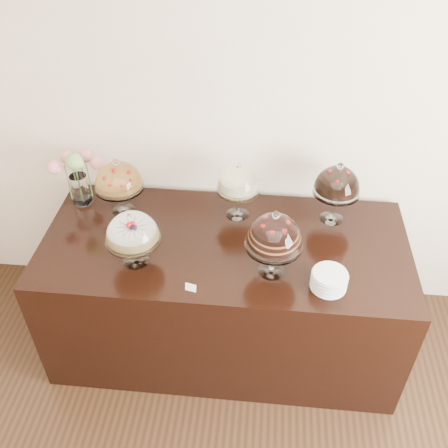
# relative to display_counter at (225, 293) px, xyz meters

# --- Properties ---
(wall_back) EXTENTS (5.00, 0.04, 3.00)m
(wall_back) POSITION_rel_display_counter_xyz_m (0.22, 0.55, 1.05)
(wall_back) COLOR beige
(wall_back) RESTS_ON ground
(display_counter) EXTENTS (2.20, 1.00, 0.90)m
(display_counter) POSITION_rel_display_counter_xyz_m (0.00, 0.00, 0.00)
(display_counter) COLOR black
(display_counter) RESTS_ON ground
(cake_stand_sugar_sponge) EXTENTS (0.31, 0.31, 0.37)m
(cake_stand_sugar_sponge) POSITION_rel_display_counter_xyz_m (-0.49, -0.21, 0.68)
(cake_stand_sugar_sponge) COLOR white
(cake_stand_sugar_sponge) RESTS_ON display_counter
(cake_stand_choco_layer) EXTENTS (0.31, 0.31, 0.42)m
(cake_stand_choco_layer) POSITION_rel_display_counter_xyz_m (0.28, -0.22, 0.73)
(cake_stand_choco_layer) COLOR white
(cake_stand_choco_layer) RESTS_ON display_counter
(cake_stand_cheesecake) EXTENTS (0.27, 0.27, 0.39)m
(cake_stand_cheesecake) POSITION_rel_display_counter_xyz_m (0.05, 0.27, 0.70)
(cake_stand_cheesecake) COLOR white
(cake_stand_cheesecake) RESTS_ON display_counter
(cake_stand_dark_choco) EXTENTS (0.29, 0.29, 0.41)m
(cake_stand_dark_choco) POSITION_rel_display_counter_xyz_m (0.65, 0.29, 0.72)
(cake_stand_dark_choco) COLOR white
(cake_stand_dark_choco) RESTS_ON display_counter
(cake_stand_fruit_tart) EXTENTS (0.31, 0.31, 0.39)m
(cake_stand_fruit_tart) POSITION_rel_display_counter_xyz_m (-0.68, 0.24, 0.70)
(cake_stand_fruit_tart) COLOR white
(cake_stand_fruit_tart) RESTS_ON display_counter
(flower_vase) EXTENTS (0.34, 0.29, 0.40)m
(flower_vase) POSITION_rel_display_counter_xyz_m (-0.97, 0.31, 0.68)
(flower_vase) COLOR white
(flower_vase) RESTS_ON display_counter
(plate_stack) EXTENTS (0.19, 0.19, 0.10)m
(plate_stack) POSITION_rel_display_counter_xyz_m (0.59, -0.31, 0.50)
(plate_stack) COLOR silver
(plate_stack) RESTS_ON display_counter
(price_card_left) EXTENTS (0.06, 0.03, 0.04)m
(price_card_left) POSITION_rel_display_counter_xyz_m (-0.14, -0.41, 0.47)
(price_card_left) COLOR white
(price_card_left) RESTS_ON display_counter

